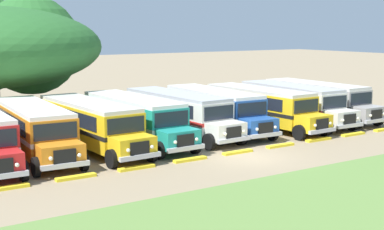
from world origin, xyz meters
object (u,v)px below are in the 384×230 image
Objects in this scene: parked_bus_slot_4 at (179,112)px; parked_bus_slot_8 at (318,99)px; parked_bus_slot_1 at (34,127)px; parked_bus_slot_3 at (135,117)px; parked_bus_slot_2 at (91,123)px; parked_bus_slot_5 at (215,108)px; parked_bus_slot_7 at (293,102)px; parked_bus_slot_6 at (261,106)px.

parked_bus_slot_8 is at bearing 86.48° from parked_bus_slot_4.
parked_bus_slot_1 is 6.43m from parked_bus_slot_3.
parked_bus_slot_4 and parked_bus_slot_8 have the same top height.
parked_bus_slot_3 is (3.12, 0.37, 0.00)m from parked_bus_slot_2.
parked_bus_slot_2 and parked_bus_slot_4 have the same top height.
parked_bus_slot_5 is at bearing 92.78° from parked_bus_slot_3.
parked_bus_slot_1 and parked_bus_slot_4 have the same top height.
parked_bus_slot_8 is (22.81, 0.24, 0.00)m from parked_bus_slot_1.
parked_bus_slot_5 is at bearing -91.33° from parked_bus_slot_8.
parked_bus_slot_1 is 22.81m from parked_bus_slot_8.
parked_bus_slot_4 is at bearing -91.06° from parked_bus_slot_7.
parked_bus_slot_2 and parked_bus_slot_8 have the same top height.
parked_bus_slot_6 is at bearing 80.03° from parked_bus_slot_4.
parked_bus_slot_6 is (3.44, -0.92, 0.00)m from parked_bus_slot_5.
parked_bus_slot_8 is at bearing 93.64° from parked_bus_slot_1.
parked_bus_slot_5 is 6.83m from parked_bus_slot_7.
parked_bus_slot_5 and parked_bus_slot_7 have the same top height.
parked_bus_slot_1 and parked_bus_slot_8 have the same top height.
parked_bus_slot_7 is 3.01m from parked_bus_slot_8.
parked_bus_slot_5 and parked_bus_slot_6 have the same top height.
parked_bus_slot_8 is at bearing 91.13° from parked_bus_slot_5.
parked_bus_slot_1 is 1.00× the size of parked_bus_slot_4.
parked_bus_slot_8 is (16.38, 0.22, 0.00)m from parked_bus_slot_3.
parked_bus_slot_5 is 1.00× the size of parked_bus_slot_6.
parked_bus_slot_2 is at bearing -82.19° from parked_bus_slot_5.
parked_bus_slot_1 and parked_bus_slot_2 have the same top height.
parked_bus_slot_1 is at bearing -90.31° from parked_bus_slot_4.
parked_bus_slot_6 is 1.00× the size of parked_bus_slot_8.
parked_bus_slot_2 is 13.14m from parked_bus_slot_6.
parked_bus_slot_6 is (10.02, -0.43, 0.00)m from parked_bus_slot_3.
parked_bus_slot_6 is (6.52, -0.83, 0.00)m from parked_bus_slot_4.
parked_bus_slot_3 and parked_bus_slot_6 have the same top height.
parked_bus_slot_1 and parked_bus_slot_6 have the same top height.
parked_bus_slot_2 is 1.00× the size of parked_bus_slot_5.
parked_bus_slot_2 is 19.51m from parked_bus_slot_8.
parked_bus_slot_1 and parked_bus_slot_5 have the same top height.
parked_bus_slot_5 is 9.80m from parked_bus_slot_8.
parked_bus_slot_3 is 1.00× the size of parked_bus_slot_8.
parked_bus_slot_4 and parked_bus_slot_5 have the same top height.
parked_bus_slot_8 is at bearing 89.28° from parked_bus_slot_3.
parked_bus_slot_2 is (3.31, -0.35, 0.00)m from parked_bus_slot_1.
parked_bus_slot_3 is 10.03m from parked_bus_slot_6.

